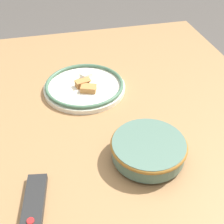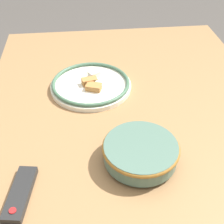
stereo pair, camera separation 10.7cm
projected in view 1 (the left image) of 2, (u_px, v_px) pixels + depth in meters
name	position (u px, v px, depth m)	size (l,w,h in m)	color
dining_table	(134.00, 133.00, 1.14)	(1.54, 1.08, 0.73)	olive
noodle_bowl	(148.00, 149.00, 0.93)	(0.23, 0.23, 0.07)	#4C6B5B
food_plate	(85.00, 86.00, 1.23)	(0.32, 0.32, 0.04)	silver
tv_remote	(34.00, 203.00, 0.81)	(0.18, 0.08, 0.02)	black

